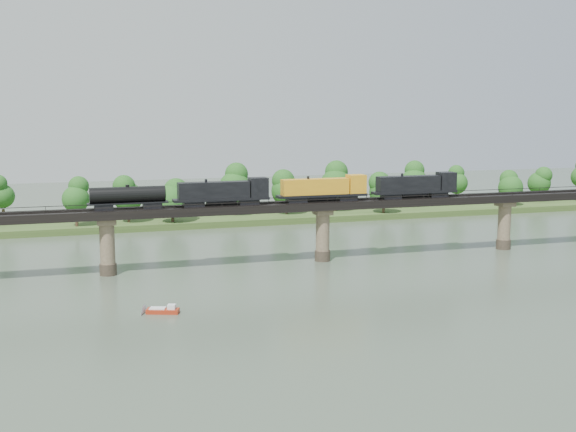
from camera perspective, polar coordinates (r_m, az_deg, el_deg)
name	(u,v)px	position (r m, az deg, el deg)	size (l,w,h in m)	color
ground	(389,300)	(111.85, 8.01, -6.59)	(400.00, 400.00, 0.00)	#3B4939
far_bank	(251,216)	(190.46, -2.90, -0.01)	(300.00, 24.00, 1.60)	#344E1F
bridge	(323,233)	(137.76, 2.75, -1.33)	(236.00, 30.00, 11.50)	#473A2D
bridge_superstructure	(323,200)	(136.82, 2.77, 1.28)	(220.00, 4.90, 0.75)	black
far_treeline	(224,189)	(183.25, -5.06, 2.16)	(289.06, 17.54, 13.60)	#382619
freight_train	(290,190)	(134.51, 0.17, 2.05)	(71.13, 2.77, 4.90)	black
motorboat	(163,310)	(105.30, -9.83, -7.34)	(4.88, 3.13, 1.29)	#A32912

